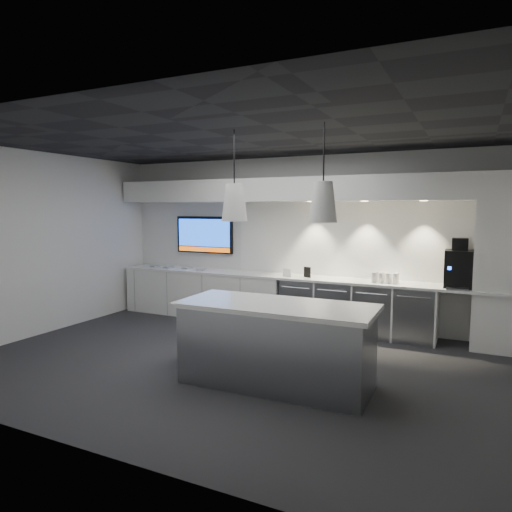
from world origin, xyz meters
The scene contains 27 objects.
floor centered at (0.00, 0.00, 0.00)m, with size 7.00×7.00×0.00m, color #29292C.
ceiling centered at (0.00, 0.00, 3.00)m, with size 7.00×7.00×0.00m, color black.
wall_back centered at (0.00, 2.50, 1.50)m, with size 7.00×7.00×0.00m, color white.
wall_front centered at (0.00, -2.50, 1.50)m, with size 7.00×7.00×0.00m, color white.
wall_left centered at (-3.50, 0.00, 1.50)m, with size 7.00×7.00×0.00m, color white.
back_counter centered at (0.00, 2.17, 0.88)m, with size 6.80×0.65×0.04m, color white.
left_base_cabinets centered at (-1.75, 2.17, 0.43)m, with size 3.30×0.63×0.86m, color white.
fridge_unit_a centered at (0.25, 2.17, 0.42)m, with size 0.60×0.61×0.85m, color gray.
fridge_unit_b centered at (0.88, 2.17, 0.42)m, with size 0.60×0.61×0.85m, color gray.
fridge_unit_c centered at (1.51, 2.17, 0.42)m, with size 0.60×0.61×0.85m, color gray.
fridge_unit_d centered at (2.14, 2.17, 0.42)m, with size 0.60×0.61×0.85m, color gray.
backsplash centered at (1.20, 2.48, 1.55)m, with size 4.60×0.03×1.30m, color white.
soffit centered at (0.00, 2.20, 2.40)m, with size 6.90×0.60×0.40m, color white.
column centered at (3.20, 2.20, 1.30)m, with size 0.55×0.55×2.60m, color white.
wall_tv centered at (-1.90, 2.45, 1.56)m, with size 1.25×0.07×0.72m.
island centered at (0.87, -0.42, 0.49)m, with size 2.32×1.02×0.98m.
bin centered at (-0.48, -0.19, 0.25)m, with size 0.36×0.36×0.50m, color gray.
coffee_machine centered at (2.73, 2.20, 1.20)m, with size 0.42×0.58×0.74m.
sign_black centered at (0.36, 2.13, 0.99)m, with size 0.14×0.02×0.18m, color black.
sign_white centered at (0.01, 2.07, 0.97)m, with size 0.18×0.02×0.14m, color white.
cup_cluster centered at (1.67, 2.12, 0.98)m, with size 0.41×0.19×0.16m, color white, non-canonical shape.
tray_a centered at (-2.90, 2.15, 0.91)m, with size 0.16×0.16×0.03m, color #989898.
tray_b centered at (-2.54, 2.11, 0.91)m, with size 0.16×0.16×0.03m, color #989898.
tray_c centered at (-2.13, 2.17, 0.91)m, with size 0.16×0.16×0.03m, color #989898.
tray_d centered at (-1.77, 2.08, 0.91)m, with size 0.16×0.16×0.03m, color #989898.
pendant_left centered at (0.32, -0.42, 2.15)m, with size 0.31×0.31×1.14m.
pendant_right centered at (1.42, -0.42, 2.15)m, with size 0.31×0.31×1.14m.
Camera 1 is at (2.93, -5.23, 2.08)m, focal length 32.00 mm.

